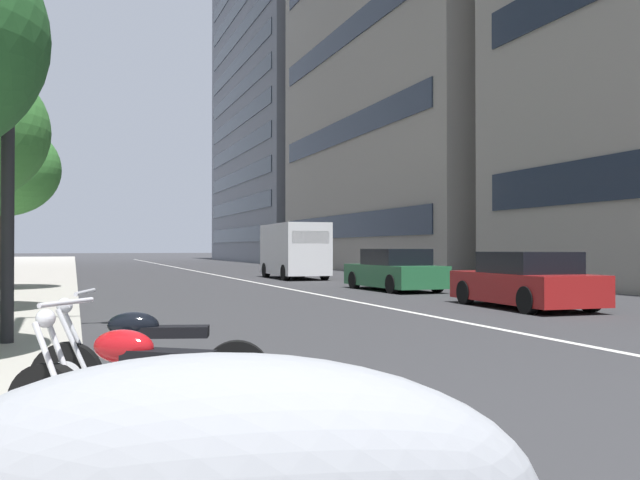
# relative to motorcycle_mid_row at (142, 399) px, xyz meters

# --- Properties ---
(lane_centre_stripe) EXTENTS (110.00, 0.16, 0.01)m
(lane_centre_stripe) POSITION_rel_motorcycle_mid_row_xyz_m (31.88, -6.79, -0.41)
(lane_centre_stripe) COLOR silver
(lane_centre_stripe) RESTS_ON ground
(motorcycle_mid_row) EXTENTS (1.40, 1.87, 1.09)m
(motorcycle_mid_row) POSITION_rel_motorcycle_mid_row_xyz_m (0.00, 0.00, 0.00)
(motorcycle_mid_row) COLOR black
(motorcycle_mid_row) RESTS_ON ground
(motorcycle_second_in_row) EXTENTS (0.80, 2.09, 1.09)m
(motorcycle_second_in_row) POSITION_rel_motorcycle_mid_row_xyz_m (1.42, -0.20, -0.00)
(motorcycle_second_in_row) COLOR black
(motorcycle_second_in_row) RESTS_ON ground
(car_far_down_avenue) EXTENTS (4.27, 2.02, 1.37)m
(car_far_down_avenue) POSITION_rel_motorcycle_mid_row_xyz_m (9.19, -9.92, 0.23)
(car_far_down_avenue) COLOR maroon
(car_far_down_avenue) RESTS_ON ground
(car_following_behind) EXTENTS (4.50, 2.01, 1.43)m
(car_following_behind) POSITION_rel_motorcycle_mid_row_xyz_m (16.55, -9.96, 0.25)
(car_following_behind) COLOR #236038
(car_following_behind) RESTS_ON ground
(delivery_van_ahead) EXTENTS (5.12, 2.19, 2.61)m
(delivery_van_ahead) POSITION_rel_motorcycle_mid_row_xyz_m (26.31, -9.42, 0.98)
(delivery_van_ahead) COLOR silver
(delivery_van_ahead) RESTS_ON ground
(street_tree_by_lamp_post) EXTENTS (3.58, 3.58, 5.35)m
(street_tree_by_lamp_post) POSITION_rel_motorcycle_mid_row_xyz_m (18.93, 2.62, 3.56)
(street_tree_by_lamp_post) COLOR #473323
(street_tree_by_lamp_post) RESTS_ON sidewalk_right_plaza
(office_tower_near_left) EXTENTS (26.02, 18.44, 35.86)m
(office_tower_near_left) POSITION_rel_motorcycle_mid_row_xyz_m (36.25, -25.08, 17.52)
(office_tower_near_left) COLOR gray
(office_tower_near_left) RESTS_ON ground
(office_tower_far_left_down_avenue) EXTENTS (29.46, 20.98, 35.39)m
(office_tower_far_left_down_avenue) POSITION_rel_motorcycle_mid_row_xyz_m (66.62, -26.34, 17.28)
(office_tower_far_left_down_avenue) COLOR slate
(office_tower_far_left_down_avenue) RESTS_ON ground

